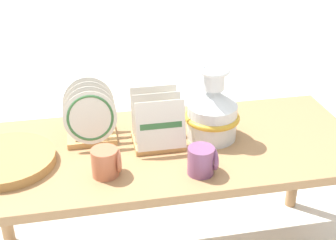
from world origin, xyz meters
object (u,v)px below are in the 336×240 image
Objects in this scene: dish_rack_round_plates at (90,119)px; mug_terracotta_glaze at (106,162)px; ceramic_vase at (212,111)px; mug_plum_glaze at (202,160)px; dish_rack_square_plates at (158,129)px; wicker_charger_stack at (6,160)px.

dish_rack_round_plates is 0.27m from mug_terracotta_glaze.
mug_terracotta_glaze is at bearing -156.75° from ceramic_vase.
mug_plum_glaze is at bearing -9.29° from mug_terracotta_glaze.
ceramic_vase is at bearing 66.76° from mug_plum_glaze.
mug_plum_glaze is (0.36, -0.31, -0.04)m from dish_rack_round_plates.
ceramic_vase reaches higher than dish_rack_square_plates.
ceramic_vase is 0.47m from dish_rack_round_plates.
dish_rack_square_plates reaches higher than mug_terracotta_glaze.
mug_terracotta_glaze is (0.04, -0.26, -0.04)m from dish_rack_round_plates.
ceramic_vase reaches higher than mug_terracotta_glaze.
dish_rack_square_plates is 0.26m from mug_plum_glaze.
ceramic_vase is at bearing 3.67° from wicker_charger_stack.
mug_plum_glaze is at bearing -40.68° from dish_rack_round_plates.
mug_terracotta_glaze is 1.00× the size of mug_plum_glaze.
ceramic_vase is 1.43× the size of dish_rack_square_plates.
ceramic_vase reaches higher than wicker_charger_stack.
ceramic_vase is 0.27m from mug_plum_glaze.
dish_rack_square_plates reaches higher than wicker_charger_stack.
dish_rack_round_plates is at bearing 22.21° from wicker_charger_stack.
mug_plum_glaze is at bearing -113.24° from ceramic_vase.
wicker_charger_stack is at bearing 164.49° from mug_plum_glaze.
dish_rack_round_plates is 2.19× the size of mug_terracotta_glaze.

